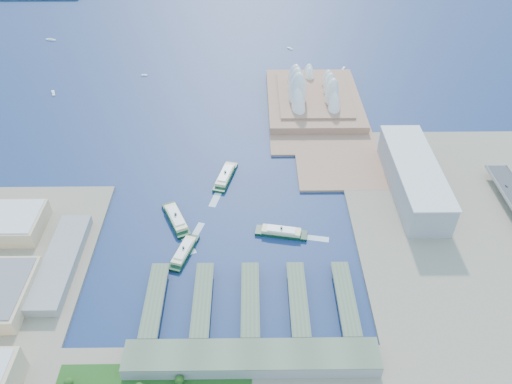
{
  "coord_description": "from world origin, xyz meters",
  "views": [
    {
      "loc": [
        15.96,
        -353.63,
        357.98
      ],
      "look_at": [
        20.53,
        59.75,
        18.0
      ],
      "focal_mm": 35.0,
      "sensor_mm": 36.0,
      "label": 1
    }
  ],
  "objects_px": {
    "opera_house": "(315,84)",
    "ferry_c": "(184,250)",
    "car_c": "(507,186)",
    "ferry_b": "(225,175)",
    "toaster_building": "(413,178)",
    "ferry_a": "(176,217)",
    "ferry_d": "(281,231)"
  },
  "relations": [
    {
      "from": "opera_house",
      "to": "ferry_c",
      "type": "xyz_separation_m",
      "value": [
        -155.96,
        -293.13,
        -27.25
      ]
    },
    {
      "from": "car_c",
      "to": "ferry_b",
      "type": "bearing_deg",
      "value": 173.1
    },
    {
      "from": "toaster_building",
      "to": "ferry_a",
      "type": "distance_m",
      "value": 263.36
    },
    {
      "from": "opera_house",
      "to": "ferry_d",
      "type": "distance_m",
      "value": 274.56
    },
    {
      "from": "opera_house",
      "to": "ferry_a",
      "type": "distance_m",
      "value": 299.27
    },
    {
      "from": "car_c",
      "to": "opera_house",
      "type": "bearing_deg",
      "value": 132.28
    },
    {
      "from": "toaster_building",
      "to": "ferry_c",
      "type": "height_order",
      "value": "toaster_building"
    },
    {
      "from": "opera_house",
      "to": "ferry_c",
      "type": "distance_m",
      "value": 333.16
    },
    {
      "from": "toaster_building",
      "to": "ferry_b",
      "type": "relative_size",
      "value": 2.73
    },
    {
      "from": "ferry_a",
      "to": "car_c",
      "type": "xyz_separation_m",
      "value": [
        359.95,
        35.5,
        10.06
      ]
    },
    {
      "from": "ferry_a",
      "to": "car_c",
      "type": "height_order",
      "value": "car_c"
    },
    {
      "from": "toaster_building",
      "to": "ferry_d",
      "type": "relative_size",
      "value": 2.94
    },
    {
      "from": "ferry_b",
      "to": "ferry_c",
      "type": "distance_m",
      "value": 125.99
    },
    {
      "from": "toaster_building",
      "to": "ferry_b",
      "type": "bearing_deg",
      "value": 172.52
    },
    {
      "from": "ferry_d",
      "to": "car_c",
      "type": "xyz_separation_m",
      "value": [
        250.18,
        56.66,
        10.46
      ]
    },
    {
      "from": "ferry_c",
      "to": "ferry_a",
      "type": "bearing_deg",
      "value": -57.01
    },
    {
      "from": "opera_house",
      "to": "car_c",
      "type": "bearing_deg",
      "value": -47.72
    },
    {
      "from": "opera_house",
      "to": "car_c",
      "type": "relative_size",
      "value": 44.28
    },
    {
      "from": "car_c",
      "to": "ferry_a",
      "type": "bearing_deg",
      "value": -174.37
    },
    {
      "from": "ferry_d",
      "to": "car_c",
      "type": "bearing_deg",
      "value": -66.85
    },
    {
      "from": "toaster_building",
      "to": "ferry_c",
      "type": "bearing_deg",
      "value": -159.26
    },
    {
      "from": "opera_house",
      "to": "ferry_c",
      "type": "height_order",
      "value": "opera_house"
    },
    {
      "from": "ferry_c",
      "to": "ferry_d",
      "type": "height_order",
      "value": "ferry_d"
    },
    {
      "from": "ferry_b",
      "to": "ferry_d",
      "type": "height_order",
      "value": "ferry_b"
    },
    {
      "from": "toaster_building",
      "to": "car_c",
      "type": "xyz_separation_m",
      "value": [
        101.0,
        -10.08,
        -5.06
      ]
    },
    {
      "from": "ferry_b",
      "to": "car_c",
      "type": "relative_size",
      "value": 13.96
    },
    {
      "from": "toaster_building",
      "to": "ferry_b",
      "type": "height_order",
      "value": "toaster_building"
    },
    {
      "from": "ferry_d",
      "to": "car_c",
      "type": "height_order",
      "value": "car_c"
    },
    {
      "from": "toaster_building",
      "to": "ferry_d",
      "type": "xyz_separation_m",
      "value": [
        -149.18,
        -66.74,
        -15.52
      ]
    },
    {
      "from": "opera_house",
      "to": "ferry_d",
      "type": "relative_size",
      "value": 3.42
    },
    {
      "from": "toaster_building",
      "to": "ferry_c",
      "type": "relative_size",
      "value": 3.09
    },
    {
      "from": "ferry_a",
      "to": "ferry_c",
      "type": "xyz_separation_m",
      "value": [
        12.99,
        -47.55,
        -0.64
      ]
    }
  ]
}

